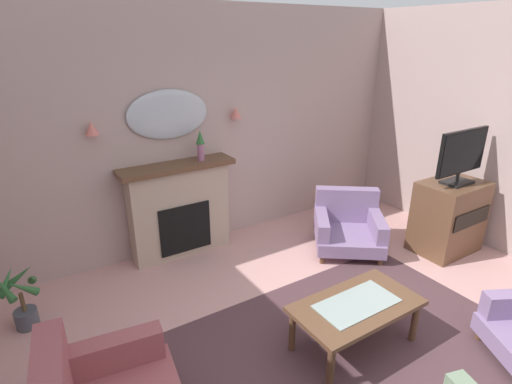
{
  "coord_description": "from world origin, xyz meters",
  "views": [
    {
      "loc": [
        -2.09,
        -1.54,
        2.54
      ],
      "look_at": [
        -0.07,
        1.67,
        1.06
      ],
      "focal_mm": 28.07,
      "sensor_mm": 36.0,
      "label": 1
    }
  ],
  "objects_px": {
    "tv_cabinet": "(448,217)",
    "tv_flatscreen": "(462,155)",
    "wall_sconce_left": "(91,128)",
    "mantel_vase_centre": "(200,144)",
    "wall_sconce_right": "(236,112)",
    "potted_plant_small_fern": "(22,300)",
    "armchair_near_fireplace": "(348,225)",
    "coffee_table": "(356,309)",
    "wall_mirror": "(168,114)",
    "fireplace": "(180,210)"
  },
  "relations": [
    {
      "from": "tv_flatscreen",
      "to": "wall_sconce_left",
      "type": "bearing_deg",
      "value": 153.81
    },
    {
      "from": "mantel_vase_centre",
      "to": "wall_mirror",
      "type": "bearing_deg",
      "value": 150.46
    },
    {
      "from": "tv_cabinet",
      "to": "potted_plant_small_fern",
      "type": "relative_size",
      "value": 1.5
    },
    {
      "from": "tv_cabinet",
      "to": "tv_flatscreen",
      "type": "height_order",
      "value": "tv_flatscreen"
    },
    {
      "from": "tv_cabinet",
      "to": "coffee_table",
      "type": "bearing_deg",
      "value": -164.13
    },
    {
      "from": "fireplace",
      "to": "wall_sconce_right",
      "type": "relative_size",
      "value": 9.71
    },
    {
      "from": "wall_sconce_right",
      "to": "potted_plant_small_fern",
      "type": "relative_size",
      "value": 0.23
    },
    {
      "from": "fireplace",
      "to": "wall_sconce_left",
      "type": "xyz_separation_m",
      "value": [
        -0.85,
        0.09,
        1.09
      ]
    },
    {
      "from": "wall_sconce_left",
      "to": "armchair_near_fireplace",
      "type": "height_order",
      "value": "wall_sconce_left"
    },
    {
      "from": "wall_sconce_left",
      "to": "armchair_near_fireplace",
      "type": "xyz_separation_m",
      "value": [
        2.69,
        -1.09,
        -1.35
      ]
    },
    {
      "from": "armchair_near_fireplace",
      "to": "mantel_vase_centre",
      "type": "bearing_deg",
      "value": 147.89
    },
    {
      "from": "fireplace",
      "to": "tv_cabinet",
      "type": "relative_size",
      "value": 1.51
    },
    {
      "from": "wall_mirror",
      "to": "wall_sconce_right",
      "type": "distance_m",
      "value": 0.85
    },
    {
      "from": "fireplace",
      "to": "wall_mirror",
      "type": "relative_size",
      "value": 1.42
    },
    {
      "from": "armchair_near_fireplace",
      "to": "tv_flatscreen",
      "type": "bearing_deg",
      "value": -36.09
    },
    {
      "from": "wall_sconce_left",
      "to": "coffee_table",
      "type": "xyz_separation_m",
      "value": [
        1.48,
        -2.42,
        -1.28
      ]
    },
    {
      "from": "mantel_vase_centre",
      "to": "potted_plant_small_fern",
      "type": "height_order",
      "value": "mantel_vase_centre"
    },
    {
      "from": "wall_sconce_right",
      "to": "tv_cabinet",
      "type": "bearing_deg",
      "value": -42.04
    },
    {
      "from": "armchair_near_fireplace",
      "to": "tv_cabinet",
      "type": "bearing_deg",
      "value": -35.3
    },
    {
      "from": "wall_sconce_left",
      "to": "coffee_table",
      "type": "height_order",
      "value": "wall_sconce_left"
    },
    {
      "from": "tv_flatscreen",
      "to": "potted_plant_small_fern",
      "type": "xyz_separation_m",
      "value": [
        -4.61,
        1.2,
        -0.95
      ]
    },
    {
      "from": "fireplace",
      "to": "potted_plant_small_fern",
      "type": "distance_m",
      "value": 1.87
    },
    {
      "from": "coffee_table",
      "to": "potted_plant_small_fern",
      "type": "xyz_separation_m",
      "value": [
        -2.4,
        1.81,
        -0.09
      ]
    },
    {
      "from": "fireplace",
      "to": "mantel_vase_centre",
      "type": "height_order",
      "value": "mantel_vase_centre"
    },
    {
      "from": "coffee_table",
      "to": "tv_cabinet",
      "type": "distance_m",
      "value": 2.3
    },
    {
      "from": "potted_plant_small_fern",
      "to": "coffee_table",
      "type": "bearing_deg",
      "value": -36.95
    },
    {
      "from": "coffee_table",
      "to": "tv_cabinet",
      "type": "relative_size",
      "value": 1.22
    },
    {
      "from": "coffee_table",
      "to": "tv_flatscreen",
      "type": "distance_m",
      "value": 2.45
    },
    {
      "from": "wall_mirror",
      "to": "tv_flatscreen",
      "type": "height_order",
      "value": "wall_mirror"
    },
    {
      "from": "wall_sconce_right",
      "to": "coffee_table",
      "type": "bearing_deg",
      "value": -95.27
    },
    {
      "from": "wall_sconce_left",
      "to": "coffee_table",
      "type": "distance_m",
      "value": 3.11
    },
    {
      "from": "fireplace",
      "to": "wall_mirror",
      "type": "distance_m",
      "value": 1.15
    },
    {
      "from": "wall_sconce_left",
      "to": "wall_mirror",
      "type": "bearing_deg",
      "value": 3.37
    },
    {
      "from": "wall_mirror",
      "to": "armchair_near_fireplace",
      "type": "distance_m",
      "value": 2.58
    },
    {
      "from": "wall_sconce_right",
      "to": "wall_sconce_left",
      "type": "bearing_deg",
      "value": 180.0
    },
    {
      "from": "tv_cabinet",
      "to": "wall_mirror",
      "type": "bearing_deg",
      "value": 147.0
    },
    {
      "from": "tv_cabinet",
      "to": "mantel_vase_centre",
      "type": "bearing_deg",
      "value": 146.61
    },
    {
      "from": "tv_cabinet",
      "to": "tv_flatscreen",
      "type": "distance_m",
      "value": 0.8
    },
    {
      "from": "fireplace",
      "to": "tv_flatscreen",
      "type": "distance_m",
      "value": 3.39
    },
    {
      "from": "wall_sconce_right",
      "to": "mantel_vase_centre",
      "type": "bearing_deg",
      "value": -167.69
    },
    {
      "from": "wall_sconce_left",
      "to": "mantel_vase_centre",
      "type": "bearing_deg",
      "value": -5.96
    },
    {
      "from": "mantel_vase_centre",
      "to": "armchair_near_fireplace",
      "type": "distance_m",
      "value": 2.1
    },
    {
      "from": "fireplace",
      "to": "mantel_vase_centre",
      "type": "bearing_deg",
      "value": -5.39
    },
    {
      "from": "wall_sconce_left",
      "to": "coffee_table",
      "type": "bearing_deg",
      "value": -58.65
    },
    {
      "from": "wall_sconce_right",
      "to": "fireplace",
      "type": "bearing_deg",
      "value": -173.84
    },
    {
      "from": "coffee_table",
      "to": "wall_sconce_right",
      "type": "bearing_deg",
      "value": 84.73
    },
    {
      "from": "coffee_table",
      "to": "tv_cabinet",
      "type": "bearing_deg",
      "value": 15.87
    },
    {
      "from": "fireplace",
      "to": "wall_mirror",
      "type": "bearing_deg",
      "value": 90.0
    },
    {
      "from": "coffee_table",
      "to": "armchair_near_fireplace",
      "type": "relative_size",
      "value": 0.97
    },
    {
      "from": "wall_mirror",
      "to": "armchair_near_fireplace",
      "type": "bearing_deg",
      "value": -31.7
    }
  ]
}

